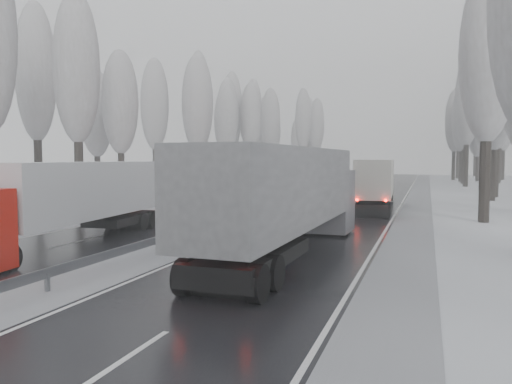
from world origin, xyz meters
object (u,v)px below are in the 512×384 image
Objects in this scene: truck_cream_box at (377,180)px; truck_grey_tarp at (290,193)px; box_truck_distant at (384,173)px; truck_red_white at (75,197)px; truck_red_red at (231,177)px; truck_blue_box at (311,179)px.

truck_grey_tarp is at bearing -96.87° from truck_cream_box.
truck_red_white is (-8.28, -75.15, 0.79)m from box_truck_distant.
truck_grey_tarp reaches higher than truck_cream_box.
box_truck_distant is (-2.15, 74.44, -1.14)m from truck_grey_tarp.
truck_grey_tarp is at bearing -93.60° from box_truck_distant.
truck_blue_box is at bearing -19.98° from truck_red_red.
truck_red_red is (-7.53, 1.93, 0.01)m from truck_blue_box.
truck_cream_box is at bearing 0.93° from truck_red_red.
truck_grey_tarp is 10.46m from truck_red_white.
truck_grey_tarp is 18.46m from truck_blue_box.
box_truck_distant is at bearing 91.19° from truck_cream_box.
truck_blue_box is at bearing -96.39° from box_truck_distant.
truck_red_red is at bearing 169.12° from truck_blue_box.
truck_red_red is at bearing 85.27° from truck_red_white.
truck_grey_tarp is 22.81m from truck_red_red.
truck_grey_tarp is 1.12× the size of truck_cream_box.
truck_cream_box is 25.25m from truck_red_white.
truck_blue_box is 5.84m from truck_cream_box.
truck_blue_box reaches higher than box_truck_distant.
truck_red_white is (-11.96, -22.23, -0.05)m from truck_cream_box.
truck_grey_tarp reaches higher than truck_red_red.
truck_cream_box is at bearing 56.00° from truck_red_white.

